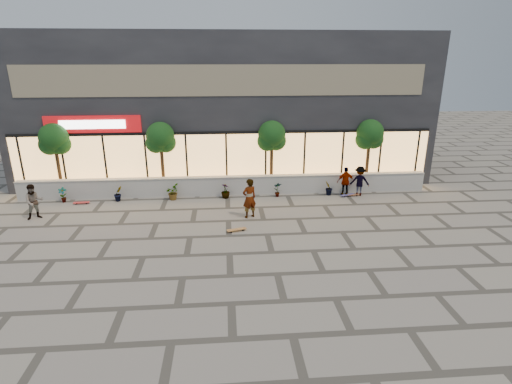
{
  "coord_description": "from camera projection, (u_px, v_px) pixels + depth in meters",
  "views": [
    {
      "loc": [
        -0.08,
        -13.76,
        7.17
      ],
      "look_at": [
        1.3,
        3.49,
        1.3
      ],
      "focal_mm": 28.0,
      "sensor_mm": 36.0,
      "label": 1
    }
  ],
  "objects": [
    {
      "name": "shrub_a",
      "position": [
        63.0,
        195.0,
        20.62
      ],
      "size": [
        0.43,
        0.29,
        0.81
      ],
      "primitive_type": "imported",
      "color": "#123B15",
      "rests_on": "ground"
    },
    {
      "name": "skateboard_center",
      "position": [
        237.0,
        229.0,
        17.26
      ],
      "size": [
        0.9,
        0.46,
        0.1
      ],
      "rotation": [
        0.0,
        0.0,
        0.28
      ],
      "color": "#9A6532",
      "rests_on": "ground"
    },
    {
      "name": "skater_center",
      "position": [
        249.0,
        198.0,
        18.52
      ],
      "size": [
        0.81,
        0.7,
        1.89
      ],
      "primitive_type": "imported",
      "rotation": [
        0.0,
        0.0,
        3.56
      ],
      "color": "white",
      "rests_on": "ground"
    },
    {
      "name": "tree_west",
      "position": [
        54.0,
        141.0,
        20.93
      ],
      "size": [
        1.6,
        1.5,
        3.92
      ],
      "color": "#49301A",
      "rests_on": "ground"
    },
    {
      "name": "ground",
      "position": [
        230.0,
        254.0,
        15.3
      ],
      "size": [
        80.0,
        80.0,
        0.0
      ],
      "primitive_type": "plane",
      "color": "gray",
      "rests_on": "ground"
    },
    {
      "name": "skateboard_right_far",
      "position": [
        348.0,
        195.0,
        21.62
      ],
      "size": [
        0.86,
        0.52,
        0.1
      ],
      "rotation": [
        0.0,
        0.0,
        0.4
      ],
      "color": "#4D4681",
      "rests_on": "ground"
    },
    {
      "name": "shrub_b",
      "position": [
        118.0,
        193.0,
        20.83
      ],
      "size": [
        0.57,
        0.57,
        0.81
      ],
      "primitive_type": "imported",
      "rotation": [
        0.0,
        0.0,
        0.82
      ],
      "color": "#123B15",
      "rests_on": "ground"
    },
    {
      "name": "skateboard_right_near",
      "position": [
        352.0,
        195.0,
        21.63
      ],
      "size": [
        0.79,
        0.23,
        0.09
      ],
      "rotation": [
        0.0,
        0.0,
        0.04
      ],
      "color": "#965731",
      "rests_on": "ground"
    },
    {
      "name": "shrub_d",
      "position": [
        225.0,
        191.0,
        21.25
      ],
      "size": [
        0.64,
        0.64,
        0.81
      ],
      "primitive_type": "imported",
      "rotation": [
        0.0,
        0.0,
        2.46
      ],
      "color": "#123B15",
      "rests_on": "ground"
    },
    {
      "name": "shrub_c",
      "position": [
        172.0,
        192.0,
        21.04
      ],
      "size": [
        0.68,
        0.77,
        0.81
      ],
      "primitive_type": "imported",
      "rotation": [
        0.0,
        0.0,
        1.64
      ],
      "color": "#123B15",
      "rests_on": "ground"
    },
    {
      "name": "skater_left",
      "position": [
        34.0,
        202.0,
        18.4
      ],
      "size": [
        1.01,
        0.94,
        1.67
      ],
      "primitive_type": "imported",
      "rotation": [
        0.0,
        0.0,
        0.48
      ],
      "color": "tan",
      "rests_on": "ground"
    },
    {
      "name": "retail_building",
      "position": [
        225.0,
        105.0,
        25.72
      ],
      "size": [
        24.0,
        9.17,
        8.5
      ],
      "color": "#222227",
      "rests_on": "ground"
    },
    {
      "name": "skater_right_near",
      "position": [
        346.0,
        182.0,
        21.47
      ],
      "size": [
        0.95,
        0.41,
        1.6
      ],
      "primitive_type": "imported",
      "rotation": [
        0.0,
        0.0,
        3.16
      ],
      "color": "white",
      "rests_on": "ground"
    },
    {
      "name": "tree_east",
      "position": [
        370.0,
        136.0,
        22.22
      ],
      "size": [
        1.6,
        1.5,
        3.92
      ],
      "color": "#49301A",
      "rests_on": "ground"
    },
    {
      "name": "skateboard_left",
      "position": [
        81.0,
        203.0,
        20.47
      ],
      "size": [
        0.82,
        0.26,
        0.1
      ],
      "rotation": [
        0.0,
        0.0,
        0.07
      ],
      "color": "red",
      "rests_on": "ground"
    },
    {
      "name": "planter_wall",
      "position": [
        227.0,
        185.0,
        21.74
      ],
      "size": [
        22.0,
        0.42,
        1.04
      ],
      "color": "#BBB8B2",
      "rests_on": "ground"
    },
    {
      "name": "shrub_f",
      "position": [
        329.0,
        188.0,
        21.68
      ],
      "size": [
        0.55,
        0.57,
        0.81
      ],
      "primitive_type": "imported",
      "rotation": [
        0.0,
        0.0,
        4.1
      ],
      "color": "#123B15",
      "rests_on": "ground"
    },
    {
      "name": "tree_midwest",
      "position": [
        161.0,
        139.0,
        21.35
      ],
      "size": [
        1.6,
        1.5,
        3.92
      ],
      "color": "#49301A",
      "rests_on": "ground"
    },
    {
      "name": "tree_mideast",
      "position": [
        272.0,
        138.0,
        21.8
      ],
      "size": [
        1.6,
        1.5,
        3.92
      ],
      "color": "#49301A",
      "rests_on": "ground"
    },
    {
      "name": "shrub_e",
      "position": [
        278.0,
        189.0,
        21.46
      ],
      "size": [
        0.46,
        0.35,
        0.81
      ],
      "primitive_type": "imported",
      "rotation": [
        0.0,
        0.0,
        3.28
      ],
      "color": "#123B15",
      "rests_on": "ground"
    },
    {
      "name": "skater_right_far",
      "position": [
        360.0,
        181.0,
        21.53
      ],
      "size": [
        1.16,
        0.82,
        1.63
      ],
      "primitive_type": "imported",
      "rotation": [
        0.0,
        0.0,
        2.93
      ],
      "color": "maroon",
      "rests_on": "ground"
    }
  ]
}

